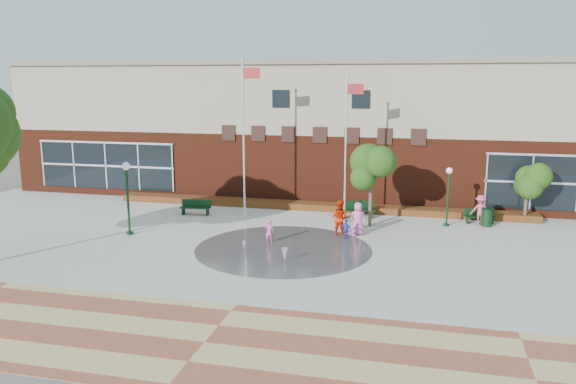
% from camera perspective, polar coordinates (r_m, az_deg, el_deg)
% --- Properties ---
extents(ground, '(120.00, 120.00, 0.00)m').
position_cam_1_polar(ground, '(24.16, -2.24, -7.87)').
color(ground, '#666056').
rests_on(ground, ground).
extents(plaza_concrete, '(46.00, 18.00, 0.01)m').
position_cam_1_polar(plaza_concrete, '(27.85, -0.00, -5.25)').
color(plaza_concrete, '#A8A8A0').
rests_on(plaza_concrete, ground).
extents(paver_band, '(46.00, 6.00, 0.01)m').
position_cam_1_polar(paver_band, '(18.04, -8.48, -14.90)').
color(paver_band, brown).
rests_on(paver_band, ground).
extents(splash_pad, '(8.40, 8.40, 0.01)m').
position_cam_1_polar(splash_pad, '(26.92, -0.50, -5.83)').
color(splash_pad, '#383A3D').
rests_on(splash_pad, ground).
extents(library_building, '(44.40, 10.40, 9.20)m').
position_cam_1_polar(library_building, '(40.06, 4.54, 6.55)').
color(library_building, '#531F10').
rests_on(library_building, ground).
extents(flower_bed, '(26.00, 1.20, 0.40)m').
position_cam_1_polar(flower_bed, '(35.04, 2.91, -1.81)').
color(flower_bed, maroon).
rests_on(flower_bed, ground).
extents(flagpole_left, '(1.06, 0.27, 9.12)m').
position_cam_1_polar(flagpole_left, '(32.24, -4.45, 6.18)').
color(flagpole_left, white).
rests_on(flagpole_left, ground).
extents(flagpole_right, '(0.97, 0.40, 8.22)m').
position_cam_1_polar(flagpole_right, '(31.29, 5.98, 5.11)').
color(flagpole_right, white).
rests_on(flagpole_right, ground).
extents(lamp_left, '(0.40, 0.40, 3.82)m').
position_cam_1_polar(lamp_left, '(30.02, -16.01, 0.18)').
color(lamp_left, black).
rests_on(lamp_left, ground).
extents(lamp_right, '(0.35, 0.35, 3.29)m').
position_cam_1_polar(lamp_right, '(31.83, 15.97, 0.19)').
color(lamp_right, black).
rests_on(lamp_right, ground).
extents(bench_left, '(1.84, 0.61, 0.91)m').
position_cam_1_polar(bench_left, '(34.03, -9.38, -1.83)').
color(bench_left, black).
rests_on(bench_left, ground).
extents(bench_mid, '(2.07, 1.11, 1.00)m').
position_cam_1_polar(bench_mid, '(33.03, 7.07, -2.11)').
color(bench_mid, black).
rests_on(bench_mid, ground).
extents(bench_right, '(1.71, 0.78, 0.83)m').
position_cam_1_polar(bench_right, '(33.37, 18.88, -2.61)').
color(bench_right, black).
rests_on(bench_right, ground).
extents(trash_can, '(0.63, 0.63, 1.04)m').
position_cam_1_polar(trash_can, '(32.80, 19.56, -2.42)').
color(trash_can, black).
rests_on(trash_can, ground).
extents(tree_mid, '(2.69, 2.69, 4.53)m').
position_cam_1_polar(tree_mid, '(30.71, 8.46, 2.50)').
color(tree_mid, '#4C372D').
rests_on(tree_mid, ground).
extents(tree_small_right, '(1.95, 1.95, 3.33)m').
position_cam_1_polar(tree_small_right, '(34.22, 23.19, 1.13)').
color(tree_small_right, '#4C372D').
rests_on(tree_small_right, ground).
extents(water_jet_a, '(0.31, 0.31, 0.60)m').
position_cam_1_polar(water_jet_a, '(25.12, -0.33, -7.11)').
color(water_jet_a, white).
rests_on(water_jet_a, ground).
extents(water_jet_b, '(0.17, 0.17, 0.39)m').
position_cam_1_polar(water_jet_b, '(26.91, -4.49, -5.88)').
color(water_jet_b, white).
rests_on(water_jet_b, ground).
extents(child_splash, '(0.45, 0.31, 1.19)m').
position_cam_1_polar(child_splash, '(27.79, -1.90, -4.03)').
color(child_splash, '#DE5CA5').
rests_on(child_splash, ground).
extents(adult_red, '(1.10, 0.97, 1.90)m').
position_cam_1_polar(adult_red, '(29.09, 5.25, -2.64)').
color(adult_red, red).
rests_on(adult_red, ground).
extents(adult_pink, '(0.90, 0.64, 1.74)m').
position_cam_1_polar(adult_pink, '(29.38, 7.12, -2.71)').
color(adult_pink, '#EB63BD').
rests_on(adult_pink, ground).
extents(child_blue, '(0.67, 0.53, 1.07)m').
position_cam_1_polar(child_blue, '(28.50, 5.93, -3.81)').
color(child_blue, '#363AB8').
rests_on(child_blue, ground).
extents(person_bench, '(1.15, 0.73, 1.69)m').
position_cam_1_polar(person_bench, '(32.98, 18.95, -1.74)').
color(person_bench, '#BF4968').
rests_on(person_bench, ground).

